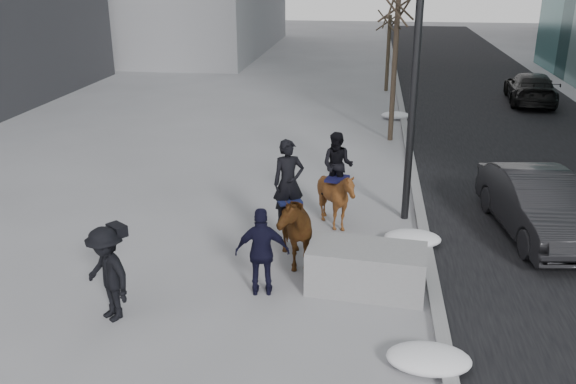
# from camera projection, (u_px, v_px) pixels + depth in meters

# --- Properties ---
(ground) EXTENTS (120.00, 120.00, 0.00)m
(ground) POSITION_uv_depth(u_px,v_px,m) (280.00, 284.00, 12.09)
(ground) COLOR gray
(ground) RESTS_ON ground
(road) EXTENTS (8.00, 90.00, 0.01)m
(road) POSITION_uv_depth(u_px,v_px,m) (529.00, 152.00, 20.49)
(road) COLOR black
(road) RESTS_ON ground
(curb) EXTENTS (0.25, 90.00, 0.12)m
(curb) POSITION_uv_depth(u_px,v_px,m) (408.00, 146.00, 20.98)
(curb) COLOR gray
(curb) RESTS_ON ground
(planter) EXTENTS (2.33, 1.33, 0.89)m
(planter) POSITION_uv_depth(u_px,v_px,m) (366.00, 269.00, 11.73)
(planter) COLOR gray
(planter) RESTS_ON ground
(car_near) EXTENTS (2.17, 4.65, 1.48)m
(car_near) POSITION_uv_depth(u_px,v_px,m) (538.00, 205.00, 14.06)
(car_near) COLOR black
(car_near) RESTS_ON ground
(car_far) EXTENTS (2.39, 4.93, 1.38)m
(car_far) POSITION_uv_depth(u_px,v_px,m) (531.00, 88.00, 27.55)
(car_far) COLOR black
(car_far) RESTS_ON ground
(tree_near) EXTENTS (1.20, 1.20, 5.53)m
(tree_near) POSITION_uv_depth(u_px,v_px,m) (395.00, 63.00, 21.00)
(tree_near) COLOR #342B1E
(tree_near) RESTS_ON ground
(tree_far) EXTENTS (1.20, 1.20, 4.08)m
(tree_far) POSITION_uv_depth(u_px,v_px,m) (388.00, 49.00, 29.79)
(tree_far) COLOR #32251D
(tree_far) RESTS_ON ground
(mounted_left) EXTENTS (1.63, 2.24, 2.64)m
(mounted_left) POSITION_uv_depth(u_px,v_px,m) (288.00, 219.00, 12.67)
(mounted_left) COLOR #48200E
(mounted_left) RESTS_ON ground
(mounted_right) EXTENTS (1.49, 1.60, 2.31)m
(mounted_right) POSITION_uv_depth(u_px,v_px,m) (337.00, 191.00, 14.38)
(mounted_right) COLOR #502810
(mounted_right) RESTS_ON ground
(feeder) EXTENTS (1.08, 0.92, 1.75)m
(feeder) POSITION_uv_depth(u_px,v_px,m) (262.00, 252.00, 11.44)
(feeder) COLOR black
(feeder) RESTS_ON ground
(camera_crew) EXTENTS (1.30, 1.19, 1.75)m
(camera_crew) POSITION_uv_depth(u_px,v_px,m) (107.00, 274.00, 10.62)
(camera_crew) COLOR black
(camera_crew) RESTS_ON ground
(lamppost) EXTENTS (0.25, 2.46, 9.09)m
(lamppost) POSITION_uv_depth(u_px,v_px,m) (419.00, 9.00, 13.67)
(lamppost) COLOR black
(lamppost) RESTS_ON ground
(snow_piles) EXTENTS (1.33, 17.35, 0.34)m
(snow_piles) POSITION_uv_depth(u_px,v_px,m) (409.00, 213.00, 15.10)
(snow_piles) COLOR white
(snow_piles) RESTS_ON ground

